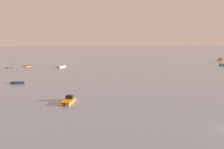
% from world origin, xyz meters
% --- Properties ---
extents(rowboat_moored_1, '(4.31, 1.74, 0.66)m').
position_xyz_m(rowboat_moored_1, '(-39.98, 37.83, 0.18)').
color(rowboat_moored_1, navy).
rests_on(rowboat_moored_1, ground).
extents(rowboat_moored_2, '(3.74, 4.91, 0.75)m').
position_xyz_m(rowboat_moored_2, '(-47.47, 78.28, 0.20)').
color(rowboat_moored_2, orange).
rests_on(rowboat_moored_2, ground).
extents(rowboat_moored_4, '(3.07, 3.10, 0.51)m').
position_xyz_m(rowboat_moored_4, '(-54.17, 73.55, 0.14)').
color(rowboat_moored_4, navy).
rests_on(rowboat_moored_4, ground).
extents(motorboat_moored_2, '(4.13, 5.36, 1.77)m').
position_xyz_m(motorboat_moored_2, '(-31.37, 74.23, 0.24)').
color(motorboat_moored_2, white).
rests_on(motorboat_moored_2, ground).
extents(motorboat_moored_3, '(2.92, 5.32, 1.92)m').
position_xyz_m(motorboat_moored_3, '(-24.02, 17.56, 0.29)').
color(motorboat_moored_3, orange).
rests_on(motorboat_moored_3, ground).
extents(motorboat_moored_4, '(3.73, 6.05, 2.17)m').
position_xyz_m(motorboat_moored_4, '(59.42, 93.49, 0.33)').
color(motorboat_moored_4, orange).
rests_on(motorboat_moored_4, ground).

